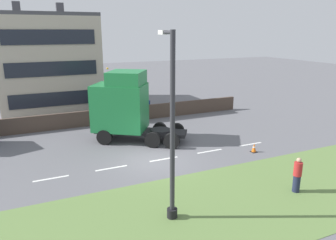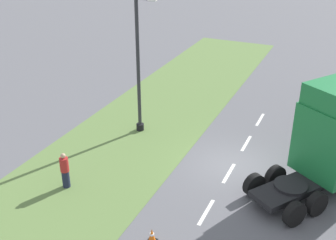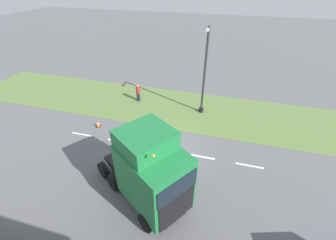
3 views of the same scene
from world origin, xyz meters
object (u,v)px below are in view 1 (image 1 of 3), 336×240
at_px(traffic_cone_lead, 254,148).
at_px(parked_car, 124,105).
at_px(lamp_post, 172,140).
at_px(pedestrian, 297,175).
at_px(lorry_cab, 124,106).

bearing_deg(traffic_cone_lead, parked_car, 21.72).
relative_size(parked_car, lamp_post, 0.59).
bearing_deg(pedestrian, lorry_cab, 25.43).
height_order(parked_car, traffic_cone_lead, parked_car).
distance_m(parked_car, lamp_post, 17.05).
bearing_deg(pedestrian, lamp_post, 85.66).
xyz_separation_m(parked_car, pedestrian, (-17.08, -3.19, -0.19)).
relative_size(lorry_cab, lamp_post, 0.86).
bearing_deg(lorry_cab, parked_car, 17.32).
distance_m(lamp_post, pedestrian, 6.80).
bearing_deg(pedestrian, traffic_cone_lead, -17.39).
relative_size(lorry_cab, parked_car, 1.47).
distance_m(lorry_cab, traffic_cone_lead, 9.05).
height_order(pedestrian, traffic_cone_lead, pedestrian).
xyz_separation_m(lorry_cab, pedestrian, (-10.77, -5.12, -1.56)).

